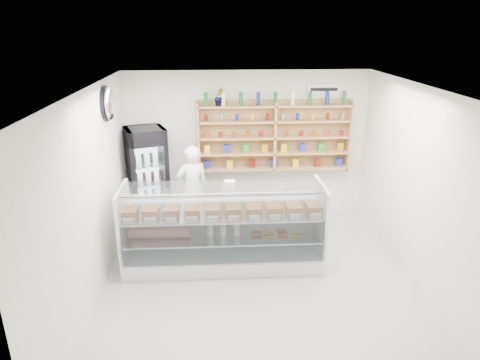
{
  "coord_description": "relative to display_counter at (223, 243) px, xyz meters",
  "views": [
    {
      "loc": [
        -0.59,
        -5.31,
        3.57
      ],
      "look_at": [
        -0.22,
        0.9,
        1.3
      ],
      "focal_mm": 32.0,
      "sensor_mm": 36.0,
      "label": 1
    }
  ],
  "objects": [
    {
      "name": "wall_shelving",
      "position": [
        1.0,
        1.73,
        1.23
      ],
      "size": [
        2.84,
        0.28,
        1.33
      ],
      "color": "#B08053",
      "rests_on": "back_wall"
    },
    {
      "name": "drinks_cooler",
      "position": [
        -1.34,
        1.53,
        0.57
      ],
      "size": [
        0.85,
        0.84,
        1.86
      ],
      "rotation": [
        0.0,
        0.0,
        0.34
      ],
      "color": "black",
      "rests_on": "floor"
    },
    {
      "name": "shop_worker",
      "position": [
        -0.52,
        1.23,
        0.44
      ],
      "size": [
        0.68,
        0.55,
        1.6
      ],
      "primitive_type": "imported",
      "rotation": [
        0.0,
        0.0,
        3.47
      ],
      "color": "white",
      "rests_on": "floor"
    },
    {
      "name": "security_mirror",
      "position": [
        -1.67,
        0.59,
        2.09
      ],
      "size": [
        0.15,
        0.5,
        0.5
      ],
      "primitive_type": "ellipsoid",
      "color": "silver",
      "rests_on": "left_wall"
    },
    {
      "name": "room",
      "position": [
        0.5,
        -0.61,
        1.04
      ],
      "size": [
        5.0,
        5.0,
        5.0
      ],
      "color": "#A5A6AA",
      "rests_on": "ground"
    },
    {
      "name": "potted_plant",
      "position": [
        -0.01,
        1.73,
        1.99
      ],
      "size": [
        0.2,
        0.18,
        0.32
      ],
      "primitive_type": "imported",
      "rotation": [
        0.0,
        0.0,
        0.22
      ],
      "color": "#1E6626",
      "rests_on": "wall_shelving"
    },
    {
      "name": "wall_sign",
      "position": [
        1.9,
        1.86,
        2.09
      ],
      "size": [
        0.62,
        0.03,
        0.2
      ],
      "primitive_type": "cube",
      "color": "white",
      "rests_on": "back_wall"
    },
    {
      "name": "display_counter",
      "position": [
        0.0,
        0.0,
        0.0
      ],
      "size": [
        3.04,
        0.91,
        1.32
      ],
      "color": "white",
      "rests_on": "floor"
    }
  ]
}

